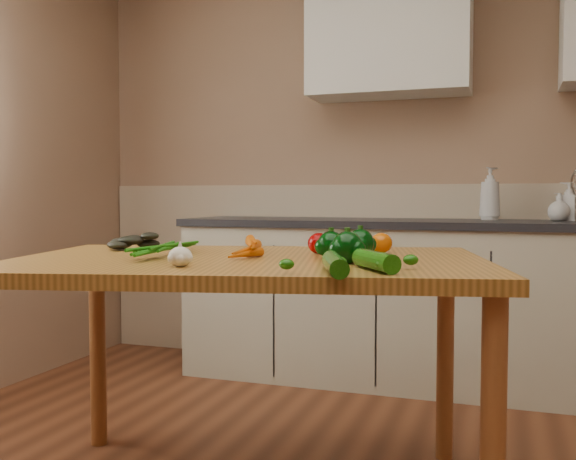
% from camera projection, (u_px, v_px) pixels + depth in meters
% --- Properties ---
extents(room, '(4.04, 5.04, 2.64)m').
position_uv_depth(room, '(276.00, 109.00, 1.60)').
color(room, brown).
rests_on(room, ground).
extents(counter_run, '(2.84, 0.64, 1.14)m').
position_uv_depth(counter_run, '(440.00, 302.00, 3.48)').
color(counter_run, '#BAB59B').
rests_on(counter_run, ground).
extents(upper_cabinets, '(2.15, 0.35, 0.70)m').
position_uv_depth(upper_cabinets, '(503.00, 24.00, 3.43)').
color(upper_cabinets, silver).
rests_on(upper_cabinets, room).
extents(table, '(1.73, 1.32, 0.83)m').
position_uv_depth(table, '(249.00, 285.00, 2.13)').
color(table, '#AD7532').
rests_on(table, ground).
extents(soap_bottle_a, '(0.16, 0.16, 0.29)m').
position_uv_depth(soap_bottle_a, '(490.00, 194.00, 3.48)').
color(soap_bottle_a, silver).
rests_on(soap_bottle_a, counter_run).
extents(soap_bottle_b, '(0.12, 0.12, 0.20)m').
position_uv_depth(soap_bottle_b, '(569.00, 201.00, 3.36)').
color(soap_bottle_b, silver).
rests_on(soap_bottle_b, counter_run).
extents(soap_bottle_c, '(0.15, 0.15, 0.14)m').
position_uv_depth(soap_bottle_c, '(559.00, 207.00, 3.34)').
color(soap_bottle_c, silver).
rests_on(soap_bottle_c, counter_run).
extents(carrot_bunch, '(0.33, 0.28, 0.08)m').
position_uv_depth(carrot_bunch, '(222.00, 245.00, 2.17)').
color(carrot_bunch, '#CD5604').
rests_on(carrot_bunch, table).
extents(leafy_greens, '(0.22, 0.20, 0.11)m').
position_uv_depth(leafy_greens, '(134.00, 235.00, 2.45)').
color(leafy_greens, black).
rests_on(leafy_greens, table).
extents(garlic_bulb, '(0.07, 0.07, 0.06)m').
position_uv_depth(garlic_bulb, '(180.00, 257.00, 1.85)').
color(garlic_bulb, silver).
rests_on(garlic_bulb, table).
extents(pepper_a, '(0.09, 0.09, 0.09)m').
position_uv_depth(pepper_a, '(331.00, 245.00, 2.09)').
color(pepper_a, black).
rests_on(pepper_a, table).
extents(pepper_b, '(0.09, 0.09, 0.09)m').
position_uv_depth(pepper_b, '(360.00, 243.00, 2.13)').
color(pepper_b, black).
rests_on(pepper_b, table).
extents(pepper_c, '(0.10, 0.10, 0.10)m').
position_uv_depth(pepper_c, '(347.00, 248.00, 1.93)').
color(pepper_c, black).
rests_on(pepper_c, table).
extents(tomato_a, '(0.08, 0.08, 0.07)m').
position_uv_depth(tomato_a, '(319.00, 243.00, 2.25)').
color(tomato_a, '#820203').
rests_on(tomato_a, table).
extents(tomato_b, '(0.07, 0.07, 0.06)m').
position_uv_depth(tomato_b, '(364.00, 244.00, 2.31)').
color(tomato_b, '#C55204').
rests_on(tomato_b, table).
extents(tomato_c, '(0.08, 0.08, 0.07)m').
position_uv_depth(tomato_c, '(381.00, 243.00, 2.29)').
color(tomato_c, '#C55204').
rests_on(tomato_c, table).
extents(zucchini_a, '(0.17, 0.20, 0.05)m').
position_uv_depth(zucchini_a, '(375.00, 261.00, 1.75)').
color(zucchini_a, '#134D08').
rests_on(zucchini_a, table).
extents(zucchini_b, '(0.13, 0.26, 0.05)m').
position_uv_depth(zucchini_b, '(335.00, 264.00, 1.68)').
color(zucchini_b, '#134D08').
rests_on(zucchini_b, table).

